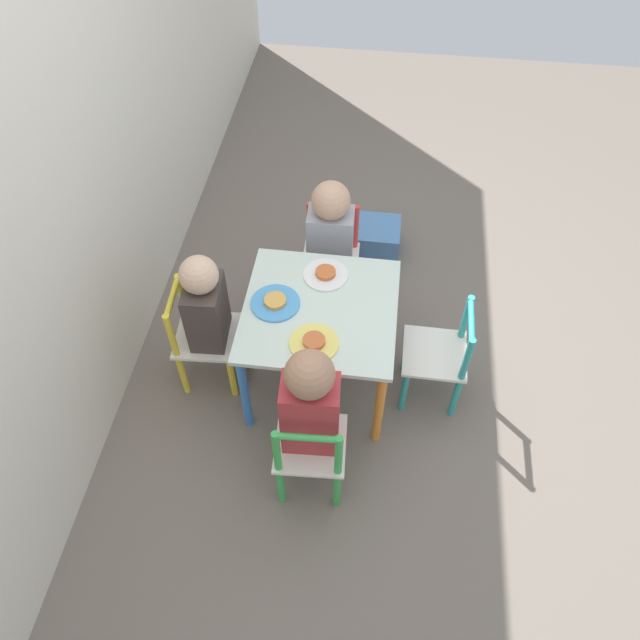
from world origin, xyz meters
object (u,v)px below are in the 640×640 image
kids_table (320,320)px  storage_bin (374,239)px  chair_green (310,451)px  chair_teal (440,357)px  child_left (311,407)px  plate_back (275,302)px  child_back (211,312)px  chair_red (331,260)px  child_right (330,239)px  plate_right (326,274)px  chair_yellow (202,338)px  plate_left (314,343)px

kids_table → storage_bin: bearing=-11.8°
chair_green → chair_teal: size_ratio=1.00×
child_left → plate_back: 0.48m
child_back → storage_bin: size_ratio=2.75×
chair_red → chair_teal: bearing=-46.0°
kids_table → child_right: 0.44m
plate_right → plate_back: (-0.18, 0.18, 0.00)m
child_right → child_left: child_left is taller
child_left → plate_right: child_left is taller
child_right → child_back: (-0.46, 0.42, -0.02)m
child_right → storage_bin: (0.41, -0.19, -0.35)m
chair_yellow → chair_teal: size_ratio=1.00×
chair_yellow → plate_left: chair_yellow is taller
chair_teal → plate_back: chair_teal is taller
chair_teal → child_left: bearing=-47.1°
kids_table → chair_red: 0.52m
chair_red → child_right: size_ratio=0.71×
plate_right → child_back: bearing=115.1°
child_left → child_back: (0.41, 0.46, -0.04)m
chair_green → chair_yellow: same height
child_right → child_left: 0.88m
chair_red → child_right: bearing=-90.0°
plate_left → plate_back: bearing=45.0°
child_left → chair_green: bearing=90.0°
child_back → kids_table: bearing=-90.0°
chair_red → chair_yellow: 0.72m
child_right → plate_back: child_right is taller
kids_table → chair_yellow: bearing=93.6°
plate_right → child_left: bearing=-177.8°
chair_red → kids_table: bearing=-90.0°
chair_green → child_left: size_ratio=0.67×
kids_table → storage_bin: kids_table is taller
chair_yellow → child_left: (-0.41, -0.52, 0.21)m
chair_red → plate_right: size_ratio=2.80×
chair_yellow → plate_back: 0.40m
chair_red → chair_teal: size_ratio=1.00×
chair_red → child_right: 0.20m
kids_table → chair_yellow: size_ratio=1.17×
child_right → plate_left: 0.62m
chair_red → storage_bin: size_ratio=1.98×
chair_red → plate_right: (-0.32, -0.01, 0.24)m
chair_red → plate_back: size_ratio=2.64×
plate_right → plate_left: bearing=180.0°
child_left → plate_back: (0.44, 0.20, 0.03)m
child_left → storage_bin: (1.28, -0.15, -0.38)m
storage_bin → chair_yellow: bearing=142.4°
child_right → plate_back: (-0.44, 0.16, 0.05)m
chair_green → child_right: bearing=-90.7°
chair_green → plate_back: 0.59m
kids_table → chair_green: chair_green is taller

